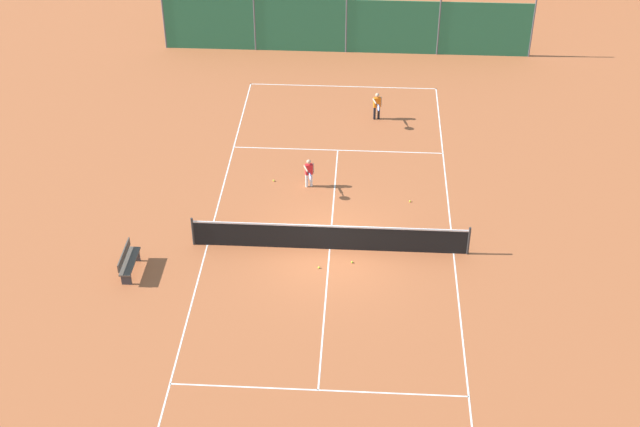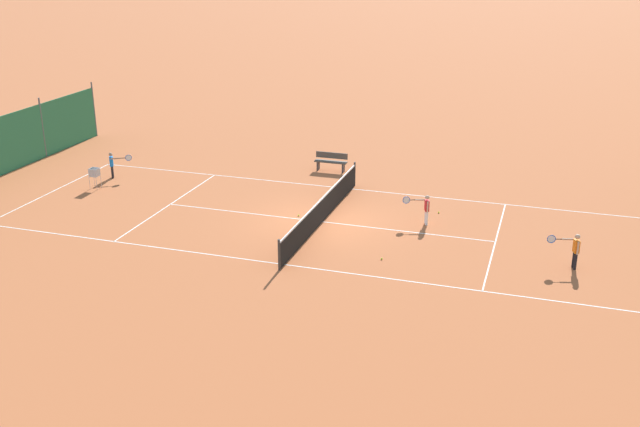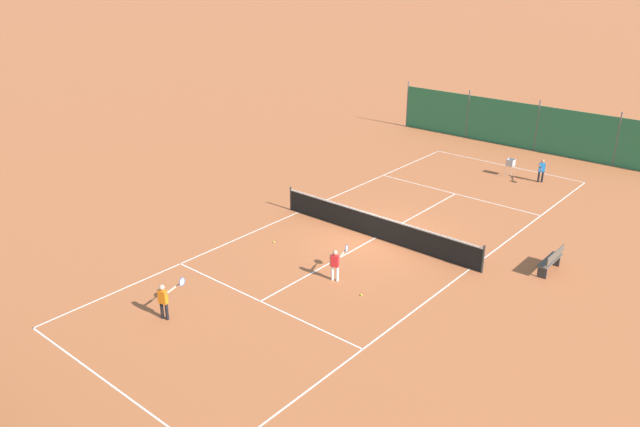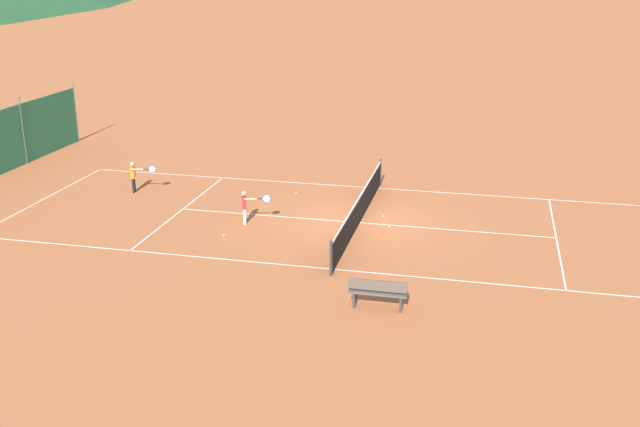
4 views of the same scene
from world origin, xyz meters
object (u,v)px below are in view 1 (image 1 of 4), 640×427
(tennis_ball_alley_left, at_px, (274,181))
(player_far_service, at_px, (309,172))
(player_near_baseline, at_px, (377,105))
(tennis_ball_alley_right, at_px, (352,262))
(tennis_net, at_px, (330,237))
(courtside_bench, at_px, (128,261))
(tennis_ball_mid_court, at_px, (319,268))
(tennis_ball_far_corner, at_px, (410,201))

(tennis_ball_alley_left, bearing_deg, player_far_service, -13.26)
(player_near_baseline, bearing_deg, tennis_ball_alley_right, -94.35)
(tennis_net, distance_m, tennis_ball_alley_right, 1.14)
(tennis_ball_alley_left, xyz_separation_m, courtside_bench, (-4.07, -5.63, 0.42))
(tennis_ball_mid_court, bearing_deg, tennis_ball_alley_left, 111.32)
(player_near_baseline, height_order, tennis_ball_far_corner, player_near_baseline)
(tennis_ball_far_corner, height_order, tennis_ball_mid_court, same)
(tennis_ball_far_corner, height_order, courtside_bench, courtside_bench)
(tennis_ball_far_corner, xyz_separation_m, tennis_ball_mid_court, (-3.03, -4.00, 0.00))
(player_far_service, distance_m, courtside_bench, 7.58)
(player_near_baseline, distance_m, tennis_ball_mid_court, 10.21)
(player_near_baseline, relative_size, tennis_ball_alley_right, 17.93)
(player_near_baseline, height_order, tennis_ball_alley_left, player_near_baseline)
(tennis_net, xyz_separation_m, tennis_ball_alley_right, (0.76, -0.71, -0.47))
(player_far_service, distance_m, tennis_ball_alley_left, 1.51)
(tennis_net, height_order, tennis_ball_far_corner, tennis_net)
(player_near_baseline, xyz_separation_m, tennis_ball_far_corner, (1.23, -6.03, -0.66))
(tennis_net, height_order, player_near_baseline, player_near_baseline)
(player_near_baseline, bearing_deg, tennis_ball_far_corner, -78.43)
(tennis_ball_alley_left, distance_m, courtside_bench, 6.96)
(player_far_service, relative_size, tennis_ball_alley_left, 17.30)
(player_near_baseline, bearing_deg, player_far_service, -114.86)
(player_near_baseline, height_order, courtside_bench, player_near_baseline)
(player_far_service, relative_size, tennis_ball_alley_right, 17.30)
(tennis_ball_alley_right, distance_m, tennis_ball_mid_court, 1.11)
(tennis_ball_alley_left, bearing_deg, courtside_bench, -125.87)
(player_far_service, height_order, tennis_ball_alley_right, player_far_service)
(player_near_baseline, xyz_separation_m, player_far_service, (-2.44, -5.27, -0.02))
(tennis_ball_alley_left, distance_m, tennis_ball_far_corner, 5.12)
(tennis_ball_far_corner, distance_m, tennis_ball_alley_right, 4.15)
(tennis_ball_mid_court, bearing_deg, player_near_baseline, 79.85)
(tennis_net, distance_m, tennis_ball_mid_court, 1.19)
(tennis_net, bearing_deg, tennis_ball_mid_court, -105.72)
(tennis_net, relative_size, tennis_ball_alley_left, 139.09)
(tennis_ball_far_corner, relative_size, tennis_ball_alley_right, 1.00)
(player_far_service, bearing_deg, tennis_ball_far_corner, -11.70)
(tennis_ball_alley_right, xyz_separation_m, courtside_bench, (-7.11, -0.89, 0.42))
(tennis_net, bearing_deg, tennis_ball_alley_left, 119.51)
(tennis_ball_mid_court, bearing_deg, player_far_service, 97.72)
(player_near_baseline, relative_size, tennis_ball_alley_left, 17.93)
(player_near_baseline, bearing_deg, tennis_ball_alley_left, -127.32)
(tennis_net, xyz_separation_m, tennis_ball_alley_left, (-2.28, 4.02, -0.47))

